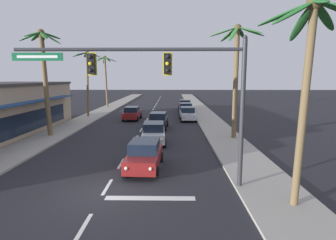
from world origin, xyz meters
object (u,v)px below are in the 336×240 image
traffic_signal_mast (170,80)px  palm_left_second (44,67)px  sedan_parked_nearest_kerb (185,105)px  palm_left_farthest (105,71)px  sedan_fifth_in_queue (158,120)px  sedan_parked_far_kerb (186,109)px  sedan_third_in_queue (154,133)px  sedan_lead_at_stop_bar (144,155)px  palm_left_third (87,68)px  palm_right_nearest (310,54)px  palm_right_second (236,64)px  sedan_parked_mid_kerb (187,114)px  sedan_oncoming_far (132,113)px

traffic_signal_mast → palm_left_second: 16.19m
sedan_parked_nearest_kerb → palm_left_farthest: size_ratio=0.50×
sedan_fifth_in_queue → sedan_parked_far_kerb: size_ratio=1.01×
sedan_parked_nearest_kerb → palm_left_farthest: (-13.82, 3.94, 5.64)m
sedan_third_in_queue → sedan_parked_nearest_kerb: 23.51m
sedan_parked_nearest_kerb → palm_left_second: 25.32m
sedan_parked_far_kerb → sedan_third_in_queue: bearing=-101.2°
sedan_lead_at_stop_bar → sedan_third_in_queue: 6.55m
sedan_lead_at_stop_bar → palm_left_third: (-9.55, 21.31, 5.65)m
palm_left_second → palm_right_nearest: size_ratio=1.13×
palm_right_nearest → sedan_parked_nearest_kerb: bearing=95.2°
sedan_parked_nearest_kerb → palm_right_second: 22.51m
sedan_fifth_in_queue → palm_left_third: palm_left_third is taller
sedan_parked_mid_kerb → palm_right_second: bearing=-71.6°
sedan_oncoming_far → sedan_parked_mid_kerb: bearing=-3.4°
palm_left_farthest → palm_right_nearest: (16.93, -38.50, -0.30)m
palm_left_third → palm_right_second: palm_right_second is taller
sedan_fifth_in_queue → sedan_parked_mid_kerb: (3.38, 5.58, 0.00)m
sedan_third_in_queue → sedan_fifth_in_queue: 6.55m
palm_left_third → palm_right_second: size_ratio=0.91×
traffic_signal_mast → sedan_parked_far_kerb: size_ratio=2.39×
sedan_oncoming_far → sedan_parked_nearest_kerb: same height
sedan_third_in_queue → sedan_fifth_in_queue: (0.03, 6.55, 0.00)m
sedan_parked_nearest_kerb → sedan_parked_far_kerb: (-0.12, -5.58, 0.00)m
sedan_parked_far_kerb → sedan_parked_nearest_kerb: bearing=88.8°
palm_right_second → sedan_parked_far_kerb: bearing=102.1°
sedan_parked_mid_kerb → sedan_third_in_queue: bearing=-105.7°
palm_right_nearest → palm_left_third: bearing=122.1°
sedan_lead_at_stop_bar → sedan_oncoming_far: (-3.43, 19.10, 0.00)m
sedan_fifth_in_queue → palm_right_second: palm_right_second is taller
palm_left_second → sedan_parked_far_kerb: bearing=49.1°
sedan_third_in_queue → palm_left_second: palm_left_second is taller
sedan_oncoming_far → palm_left_second: palm_left_second is taller
sedan_lead_at_stop_bar → sedan_parked_far_kerb: size_ratio=1.01×
traffic_signal_mast → palm_right_nearest: 5.77m
palm_right_nearest → palm_right_second: (0.17, 13.00, 0.22)m
sedan_fifth_in_queue → palm_left_third: bearing=139.8°
sedan_parked_far_kerb → sedan_oncoming_far: bearing=-144.0°
sedan_lead_at_stop_bar → sedan_oncoming_far: 19.41m
palm_right_nearest → sedan_parked_far_kerb: bearing=96.4°
sedan_fifth_in_queue → sedan_parked_mid_kerb: 6.53m
traffic_signal_mast → palm_right_nearest: palm_right_nearest is taller
sedan_third_in_queue → palm_left_third: 18.51m
traffic_signal_mast → sedan_parked_mid_kerb: size_ratio=2.37×
palm_left_farthest → palm_right_second: palm_right_second is taller
sedan_lead_at_stop_bar → sedan_parked_nearest_kerb: 30.01m
palm_left_second → palm_left_third: size_ratio=1.08×
sedan_third_in_queue → palm_right_nearest: bearing=-59.3°
palm_left_second → sedan_third_in_queue: bearing=-13.8°
sedan_fifth_in_queue → sedan_parked_nearest_kerb: size_ratio=1.00×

